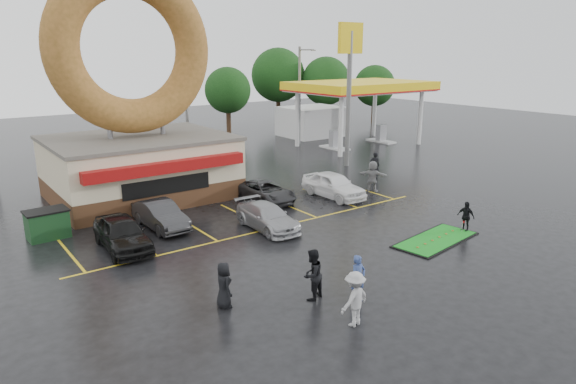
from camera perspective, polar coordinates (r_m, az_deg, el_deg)
ground at (r=23.23m, az=2.83°, el=-6.35°), size 120.00×120.00×0.00m
donut_shop at (r=31.81m, az=-16.46°, el=7.31°), size 10.20×8.70×13.50m
gas_station at (r=50.73m, az=5.66°, el=9.79°), size 12.30×13.65×5.90m
shell_sign at (r=39.19m, az=6.86°, el=13.51°), size 2.20×0.36×10.60m
streetlight_mid at (r=41.74m, az=-11.18°, el=9.87°), size 0.40×2.21×9.00m
streetlight_right at (r=48.84m, az=1.34°, el=10.92°), size 0.40×2.21×9.00m
tree_far_a at (r=61.36m, az=4.23°, el=12.18°), size 5.60×5.60×8.00m
tree_far_b at (r=64.02m, az=9.59°, el=11.56°), size 4.90×4.90×7.00m
tree_far_c at (r=62.05m, az=-1.10°, el=12.86°), size 6.30×6.30×9.00m
tree_far_d at (r=56.16m, az=-6.72°, el=11.15°), size 4.90×4.90×7.00m
car_black at (r=24.09m, az=-17.95°, el=-4.39°), size 1.97×4.49×1.51m
car_dgrey at (r=26.44m, az=-13.98°, el=-2.50°), size 1.60×4.17×1.36m
car_silver at (r=25.59m, az=-2.31°, el=-2.78°), size 1.87×4.32×1.24m
car_grey at (r=30.31m, az=-2.55°, el=0.09°), size 2.18×4.41×1.20m
car_white at (r=31.15m, az=5.08°, el=0.78°), size 1.86×4.52×1.53m
person_blue at (r=18.48m, az=7.79°, el=-9.51°), size 0.63×0.41×1.72m
person_blackjkt at (r=18.46m, az=2.70°, el=-9.15°), size 1.08×0.95×1.87m
person_hoodie at (r=16.94m, az=7.41°, el=-11.69°), size 1.29×0.87×1.85m
person_bystander at (r=18.07m, az=-7.16°, el=-10.22°), size 0.59×0.84×1.64m
person_cameraman at (r=26.62m, az=19.14°, el=-2.60°), size 0.49×0.94×1.53m
person_walker_near at (r=32.74m, az=9.38°, el=1.75°), size 1.46×1.86×1.97m
person_walker_far at (r=35.99m, az=9.61°, el=2.91°), size 0.82×0.78×1.89m
dumpster at (r=26.87m, az=-25.17°, el=-3.32°), size 1.86×1.29×1.30m
putting_green at (r=25.18m, az=16.11°, el=-5.12°), size 4.88×2.64×0.58m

